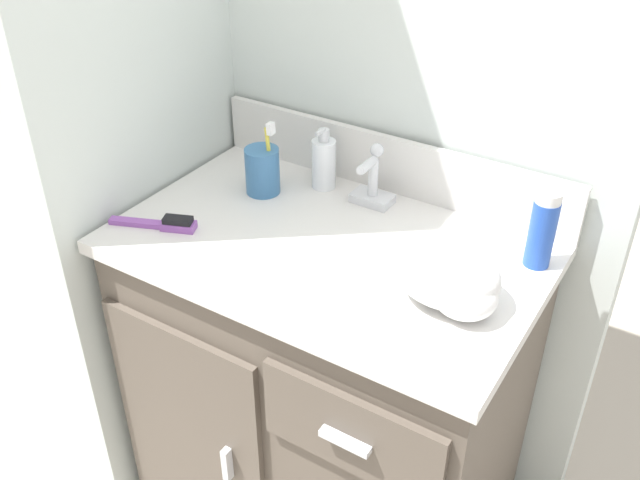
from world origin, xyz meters
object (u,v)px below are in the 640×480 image
hairbrush (165,223)px  soap_dispenser (324,163)px  toothbrush_cup (263,170)px  shaving_cream_can (542,229)px  hand_towel (451,279)px

hairbrush → soap_dispenser: bearing=38.4°
hairbrush → toothbrush_cup: bearing=48.3°
toothbrush_cup → hairbrush: (-0.08, -0.23, -0.04)m
toothbrush_cup → hairbrush: toothbrush_cup is taller
shaving_cream_can → hairbrush: 0.76m
toothbrush_cup → hairbrush: bearing=-109.7°
hand_towel → shaving_cream_can: bearing=64.6°
soap_dispenser → hand_towel: 0.48m
soap_dispenser → shaving_cream_can: size_ratio=0.92×
soap_dispenser → shaving_cream_can: (0.51, -0.04, 0.02)m
toothbrush_cup → shaving_cream_can: (0.61, 0.05, 0.03)m
toothbrush_cup → soap_dispenser: 0.14m
toothbrush_cup → hand_towel: toothbrush_cup is taller
soap_dispenser → shaving_cream_can: 0.51m
toothbrush_cup → hand_towel: bearing=-16.0°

